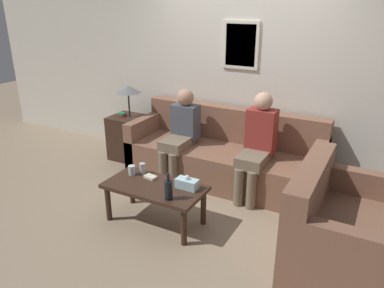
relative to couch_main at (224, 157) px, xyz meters
The scene contains 13 objects.
ground_plane 0.62m from the couch_main, 90.00° to the right, with size 16.00×16.00×0.00m, color gray.
wall_back 1.09m from the couch_main, 90.00° to the left, with size 9.00×0.08×2.60m.
couch_main is the anchor object (origin of this frame).
couch_side 1.92m from the couch_main, 33.99° to the right, with size 0.89×1.25×0.91m.
coffee_table 1.31m from the couch_main, 99.56° to the right, with size 1.06×0.54×0.44m.
side_table_with_lamp 1.55m from the couch_main, behind, with size 0.47×0.46×1.11m.
wine_bottle 1.48m from the couch_main, 87.57° to the right, with size 0.08×0.08×0.28m.
drinking_glass 1.34m from the couch_main, 115.79° to the right, with size 0.08×0.08×0.11m.
book_stack 1.23m from the couch_main, 106.55° to the right, with size 0.14×0.11×0.03m.
soda_can 1.23m from the couch_main, 113.80° to the right, with size 0.07×0.07×0.12m.
tissue_box 1.20m from the couch_main, 84.69° to the right, with size 0.23×0.12×0.15m.
person_left 0.66m from the couch_main, 159.88° to the right, with size 0.34×0.63×1.17m.
person_right 0.65m from the couch_main, 21.23° to the right, with size 0.34×0.63×1.25m.
Camera 1 is at (1.78, -3.63, 2.25)m, focal length 35.00 mm.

